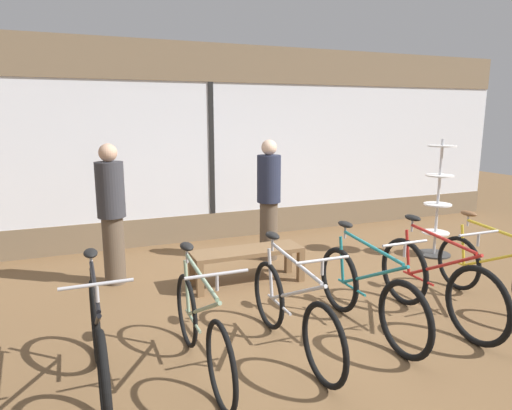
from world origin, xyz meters
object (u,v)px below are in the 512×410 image
(accessory_rack, at_px, (437,209))
(display_bench, at_px, (247,255))
(bicycle_far_left, at_px, (99,344))
(bicycle_far_right, at_px, (495,273))
(customer_near_rack, at_px, (112,211))
(bicycle_center_left, at_px, (292,312))
(bicycle_right, at_px, (436,284))
(customer_by_window, at_px, (269,197))
(bicycle_center_right, at_px, (368,294))
(bicycle_left, at_px, (201,328))

(accessory_rack, distance_m, display_bench, 3.06)
(bicycle_far_left, height_order, bicycle_far_right, bicycle_far_left)
(bicycle_far_left, bearing_deg, customer_near_rack, 82.06)
(bicycle_center_left, distance_m, display_bench, 1.73)
(bicycle_right, height_order, customer_near_rack, customer_near_rack)
(customer_by_window, bearing_deg, accessory_rack, -18.23)
(bicycle_center_right, xyz_separation_m, display_bench, (-0.62, 1.63, -0.02))
(bicycle_center_right, height_order, customer_by_window, customer_by_window)
(bicycle_right, relative_size, customer_by_window, 1.00)
(bicycle_right, relative_size, customer_near_rack, 1.00)
(bicycle_center_right, distance_m, accessory_rack, 2.96)
(bicycle_right, bearing_deg, bicycle_center_right, 173.45)
(bicycle_center_left, bearing_deg, bicycle_center_right, 5.28)
(display_bench, distance_m, customer_near_rack, 1.75)
(bicycle_right, relative_size, accessory_rack, 1.00)
(customer_by_window, bearing_deg, customer_near_rack, -175.50)
(bicycle_far_left, distance_m, accessory_rack, 5.21)
(bicycle_left, height_order, bicycle_center_right, bicycle_center_right)
(accessory_rack, bearing_deg, bicycle_far_left, -160.58)
(bicycle_center_right, relative_size, customer_near_rack, 1.00)
(bicycle_center_left, xyz_separation_m, customer_near_rack, (-1.30, 2.36, 0.55))
(display_bench, bearing_deg, bicycle_center_right, -69.11)
(bicycle_center_right, bearing_deg, customer_by_window, 89.32)
(accessory_rack, height_order, display_bench, accessory_rack)
(bicycle_left, xyz_separation_m, bicycle_center_right, (1.69, 0.09, -0.00))
(bicycle_far_left, relative_size, customer_near_rack, 0.98)
(bicycle_center_right, distance_m, bicycle_right, 0.78)
(bicycle_center_right, height_order, display_bench, bicycle_center_right)
(bicycle_far_left, bearing_deg, bicycle_center_right, 1.43)
(accessory_rack, distance_m, customer_by_window, 2.52)
(bicycle_center_left, xyz_separation_m, display_bench, (0.23, 1.71, -0.01))
(bicycle_center_left, relative_size, display_bench, 1.24)
(bicycle_far_left, bearing_deg, customer_by_window, 45.04)
(bicycle_far_right, xyz_separation_m, customer_by_window, (-1.65, 2.47, 0.55))
(bicycle_right, bearing_deg, display_bench, 129.00)
(bicycle_center_left, bearing_deg, bicycle_far_right, 1.40)
(bicycle_center_right, height_order, bicycle_right, bicycle_right)
(bicycle_far_left, bearing_deg, accessory_rack, 19.42)
(customer_near_rack, bearing_deg, bicycle_right, -39.00)
(bicycle_far_right, relative_size, display_bench, 1.22)
(bicycle_right, distance_m, customer_near_rack, 3.80)
(customer_near_rack, bearing_deg, bicycle_left, -79.02)
(bicycle_center_right, height_order, customer_near_rack, customer_near_rack)
(bicycle_right, bearing_deg, bicycle_center_left, 179.67)
(bicycle_center_right, distance_m, bicycle_far_right, 1.68)
(bicycle_far_left, bearing_deg, bicycle_center_left, -0.61)
(bicycle_left, bearing_deg, bicycle_center_left, 0.89)
(bicycle_far_left, xyz_separation_m, customer_near_rack, (0.33, 2.34, 0.53))
(bicycle_right, bearing_deg, accessory_rack, 46.78)
(display_bench, bearing_deg, bicycle_left, -121.81)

